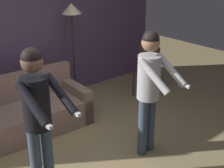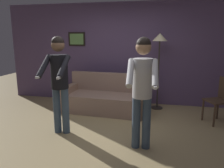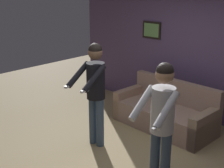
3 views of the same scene
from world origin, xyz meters
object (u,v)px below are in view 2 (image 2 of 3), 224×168
object	(u,v)px
couch	(105,99)
dining_chair_distant	(221,98)
person_standing_right	(142,83)
person_standing_left	(59,76)
torchiere_lamp	(160,46)

from	to	relation	value
couch	dining_chair_distant	distance (m)	2.52
person_standing_right	person_standing_left	bearing A→B (deg)	170.07
couch	dining_chair_distant	bearing A→B (deg)	-4.90
dining_chair_distant	torchiere_lamp	bearing A→B (deg)	152.86
torchiere_lamp	person_standing_left	bearing A→B (deg)	-132.85
couch	person_standing_right	xyz separation A→B (m)	(1.00, -1.64, 0.78)
torchiere_lamp	person_standing_right	world-z (taller)	torchiere_lamp
torchiere_lamp	person_standing_left	world-z (taller)	torchiere_lamp
person_standing_right	dining_chair_distant	size ratio (longest dim) A/B	1.87
person_standing_right	dining_chair_distant	world-z (taller)	person_standing_right
couch	dining_chair_distant	size ratio (longest dim) A/B	2.09
torchiere_lamp	dining_chair_distant	world-z (taller)	torchiere_lamp
couch	person_standing_left	distance (m)	1.66
person_standing_left	person_standing_right	distance (m)	1.49
person_standing_left	dining_chair_distant	xyz separation A→B (m)	(2.96, 1.17, -0.54)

